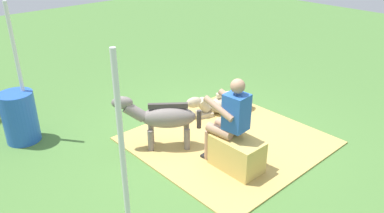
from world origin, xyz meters
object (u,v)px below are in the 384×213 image
Objects in this scene: pony_standing at (162,117)px; pony_lying at (226,104)px; tent_pole_left at (122,154)px; person_seated at (229,118)px; hay_bale at (237,154)px; water_barrel at (20,117)px; tent_pole_right at (20,74)px.

pony_standing reaches higher than pony_lying.
pony_standing is 2.02m from tent_pole_left.
hay_bale is at bearing -176.57° from person_seated.
tent_pole_left is (-0.25, 1.87, 0.34)m from person_seated.
water_barrel is at bearing 34.02° from hay_bale.
hay_bale is at bearing -145.98° from water_barrel.
person_seated is at bearing 3.43° from hay_bale.
water_barrel is (2.71, 1.93, -0.35)m from person_seated.
pony_standing is (1.16, 0.41, 0.29)m from hay_bale.
pony_lying is at bearing -42.47° from hay_bale.
tent_pole_right is (2.90, 1.81, 0.86)m from hay_bale.
tent_pole_left is at bearing 114.59° from pony_lying.
pony_lying is (1.17, -1.23, -0.58)m from person_seated.
hay_bale is 0.33× the size of tent_pole_right.
hay_bale reaches higher than pony_lying.
hay_bale is 0.33× the size of tent_pole_left.
hay_bale is 1.81m from pony_lying.
tent_pole_right is at bearing 62.74° from pony_lying.
pony_standing is 0.51× the size of tent_pole_right.
person_seated is 0.62× the size of tent_pole_left.
pony_lying is (1.33, -1.22, -0.06)m from hay_bale.
hay_bale is at bearing -148.03° from tent_pole_right.
pony_lying is (0.17, -1.63, -0.35)m from pony_standing.
tent_pole_left is at bearing 178.56° from tent_pole_right.
tent_pole_right is at bearing 38.99° from pony_standing.
pony_lying is 0.60× the size of tent_pole_left.
pony_standing is 1.67m from pony_lying.
person_seated is (0.17, 0.01, 0.52)m from hay_bale.
tent_pole_left is at bearing -178.80° from water_barrel.
hay_bale is 0.53× the size of person_seated.
tent_pole_right is at bearing -83.44° from water_barrel.
water_barrel is at bearing 96.56° from tent_pole_right.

